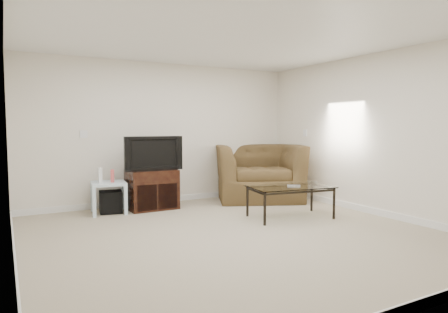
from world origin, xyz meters
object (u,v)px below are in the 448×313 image
subwoofer (111,202)px  recliner (259,163)px  tv_stand (152,189)px  side_table (109,198)px  coffee_table (290,202)px  television (152,153)px

subwoofer → recliner: 2.79m
tv_stand → side_table: size_ratio=1.51×
side_table → coffee_table: (2.32, -1.64, -0.01)m
tv_stand → coffee_table: size_ratio=0.64×
recliner → tv_stand: bearing=-158.7°
coffee_table → subwoofer: bearing=144.1°
tv_stand → coffee_table: tv_stand is taller
tv_stand → subwoofer: size_ratio=2.29×
television → recliner: (2.06, -0.07, -0.24)m
subwoofer → coffee_table: bearing=-35.9°
television → coffee_table: 2.38m
side_table → recliner: (2.78, -0.11, 0.44)m
side_table → subwoofer: bearing=26.1°
television → subwoofer: size_ratio=2.64×
television → recliner: 2.08m
subwoofer → tv_stand: bearing=-1.4°
tv_stand → recliner: size_ratio=0.50×
tv_stand → coffee_table: bearing=-46.3°
side_table → recliner: size_ratio=0.33×
television → subwoofer: bearing=176.8°
tv_stand → television: television is taller
tv_stand → television: 0.61m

